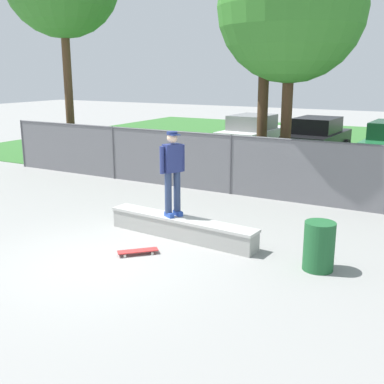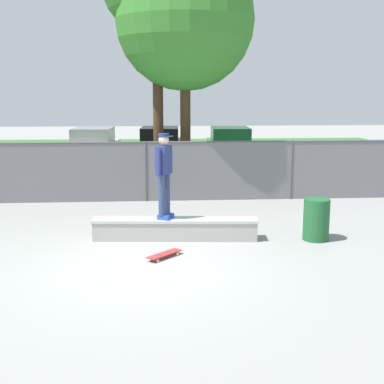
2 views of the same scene
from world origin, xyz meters
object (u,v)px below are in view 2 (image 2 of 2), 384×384
object	(u,v)px
skateboarder	(164,172)
car_green	(230,146)
concrete_ledge	(175,229)
skateboard	(164,254)
car_white	(94,147)
trash_bin	(316,219)
car_black	(160,146)
tree_mid	(185,21)

from	to	relation	value
skateboarder	car_green	xyz separation A→B (m)	(3.08, 11.44, -0.66)
concrete_ledge	car_green	bearing A→B (deg)	76.05
skateboard	car_white	distance (m)	13.20
skateboarder	car_white	xyz separation A→B (m)	(-2.84, 11.58, -0.66)
skateboarder	concrete_ledge	bearing A→B (deg)	-7.50
trash_bin	skateboarder	bearing A→B (deg)	175.09
skateboard	car_black	size ratio (longest dim) A/B	0.16
concrete_ledge	tree_mid	xyz separation A→B (m)	(0.53, 5.23, 5.02)
tree_mid	concrete_ledge	bearing A→B (deg)	-95.84
concrete_ledge	tree_mid	world-z (taller)	tree_mid
concrete_ledge	car_black	world-z (taller)	car_black
skateboard	car_black	distance (m)	13.05
skateboarder	skateboard	world-z (taller)	skateboarder
car_white	car_green	distance (m)	5.92
concrete_ledge	car_green	distance (m)	11.84
skateboard	tree_mid	world-z (taller)	tree_mid
concrete_ledge	tree_mid	size ratio (longest dim) A/B	0.49
skateboarder	car_white	world-z (taller)	skateboarder
car_white	skateboarder	bearing A→B (deg)	-76.20
car_black	trash_bin	distance (m)	12.45
skateboard	trash_bin	world-z (taller)	trash_bin
skateboarder	tree_mid	bearing A→B (deg)	81.68
skateboarder	car_green	size ratio (longest dim) A/B	0.43
car_white	car_black	xyz separation A→B (m)	(2.87, 0.15, 0.00)
tree_mid	trash_bin	distance (m)	7.71
car_green	skateboarder	bearing A→B (deg)	-105.05
concrete_ledge	skateboarder	bearing A→B (deg)	172.50
skateboard	car_green	distance (m)	13.13
car_white	car_black	world-z (taller)	same
skateboarder	skateboard	bearing A→B (deg)	-91.42
car_white	trash_bin	distance (m)	13.35
skateboard	tree_mid	size ratio (longest dim) A/B	0.10
skateboarder	skateboard	size ratio (longest dim) A/B	2.60
skateboarder	car_black	distance (m)	11.75
skateboard	tree_mid	distance (m)	8.34
skateboard	trash_bin	size ratio (longest dim) A/B	0.78
trash_bin	car_green	bearing A→B (deg)	90.97
tree_mid	car_black	distance (m)	7.92
concrete_ledge	skateboard	bearing A→B (deg)	-101.56
concrete_ledge	car_white	distance (m)	12.03
concrete_ledge	trash_bin	world-z (taller)	trash_bin
tree_mid	car_green	world-z (taller)	tree_mid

